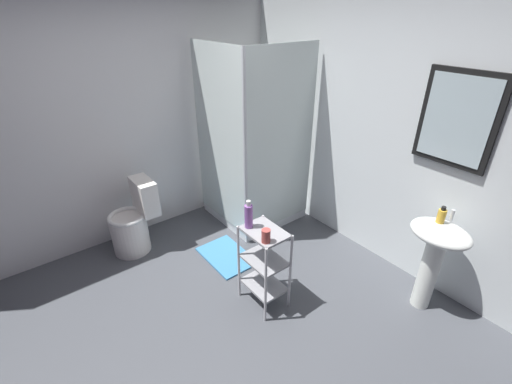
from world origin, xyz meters
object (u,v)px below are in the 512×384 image
(shower_stall, at_px, (252,184))
(toilet, at_px, (134,223))
(pedestal_sink, at_px, (435,250))
(bath_mat, at_px, (227,256))
(hand_soap_bottle, at_px, (441,216))
(rinse_cup, at_px, (266,236))
(storage_cart, at_px, (264,261))
(conditioner_bottle_purple, at_px, (249,216))

(shower_stall, xyz_separation_m, toilet, (-0.29, -1.32, -0.15))
(pedestal_sink, relative_size, bath_mat, 1.35)
(pedestal_sink, xyz_separation_m, toilet, (-2.27, -1.64, -0.26))
(toilet, xyz_separation_m, bath_mat, (0.71, 0.66, -0.31))
(shower_stall, relative_size, toilet, 2.63)
(pedestal_sink, bearing_deg, bath_mat, -148.11)
(pedestal_sink, xyz_separation_m, hand_soap_bottle, (-0.04, 0.03, 0.29))
(rinse_cup, bearing_deg, toilet, -161.63)
(storage_cart, bearing_deg, toilet, -157.39)
(pedestal_sink, distance_m, rinse_cup, 1.37)
(hand_soap_bottle, relative_size, rinse_cup, 1.30)
(shower_stall, bearing_deg, pedestal_sink, 9.08)
(toilet, height_order, storage_cart, toilet)
(pedestal_sink, bearing_deg, rinse_cup, -123.53)
(rinse_cup, bearing_deg, shower_stall, 146.58)
(bath_mat, bearing_deg, shower_stall, 122.42)
(hand_soap_bottle, bearing_deg, pedestal_sink, -39.33)
(storage_cart, bearing_deg, bath_mat, 173.82)
(conditioner_bottle_purple, bearing_deg, toilet, -157.85)
(toilet, bearing_deg, pedestal_sink, 35.75)
(hand_soap_bottle, bearing_deg, shower_stall, -169.74)
(toilet, height_order, rinse_cup, rinse_cup)
(hand_soap_bottle, bearing_deg, storage_cart, -127.18)
(hand_soap_bottle, bearing_deg, bath_mat, -146.51)
(hand_soap_bottle, height_order, conditioner_bottle_purple, conditioner_bottle_purple)
(conditioner_bottle_purple, bearing_deg, rinse_cup, -4.35)
(conditioner_bottle_purple, distance_m, bath_mat, 1.03)
(shower_stall, height_order, bath_mat, shower_stall)
(toilet, height_order, bath_mat, toilet)
(toilet, distance_m, rinse_cup, 1.68)
(conditioner_bottle_purple, relative_size, rinse_cup, 2.21)
(toilet, relative_size, hand_soap_bottle, 5.41)
(pedestal_sink, distance_m, hand_soap_bottle, 0.30)
(storage_cart, relative_size, conditioner_bottle_purple, 3.11)
(rinse_cup, bearing_deg, hand_soap_bottle, 58.73)
(rinse_cup, relative_size, bath_mat, 0.18)
(conditioner_bottle_purple, bearing_deg, shower_stall, 141.38)
(toilet, distance_m, conditioner_bottle_purple, 1.49)
(toilet, bearing_deg, storage_cart, 22.61)
(storage_cart, relative_size, bath_mat, 1.23)
(storage_cart, bearing_deg, rinse_cup, -35.18)
(storage_cart, bearing_deg, shower_stall, 146.76)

